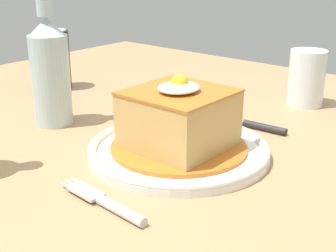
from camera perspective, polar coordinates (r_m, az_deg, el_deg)
The scene contains 8 objects.
dining_table at distance 0.83m, azimuth -9.62°, elevation -6.96°, with size 1.26×1.07×0.77m.
main_plate at distance 0.68m, azimuth 1.29°, elevation -2.82°, with size 0.26×0.26×0.02m.
sandwich_meal at distance 0.67m, azimuth 1.32°, elevation 0.57°, with size 0.20×0.20×0.11m.
fork at distance 0.55m, azimuth -7.11°, elevation -9.27°, with size 0.03×0.14×0.01m.
knife at distance 0.80m, azimuth 9.99°, elevation 0.18°, with size 0.03×0.17×0.01m.
soda_can at distance 1.04m, azimuth -13.49°, elevation 7.76°, with size 0.07×0.07×0.12m.
beer_bottle_clear_far at distance 0.81m, azimuth -14.01°, elevation 7.00°, with size 0.06×0.06×0.27m.
drinking_glass at distance 0.94m, azimuth 16.25°, elevation 5.12°, with size 0.07×0.07×0.10m.
Camera 1 is at (-0.47, -0.58, 1.05)m, focal length 50.81 mm.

